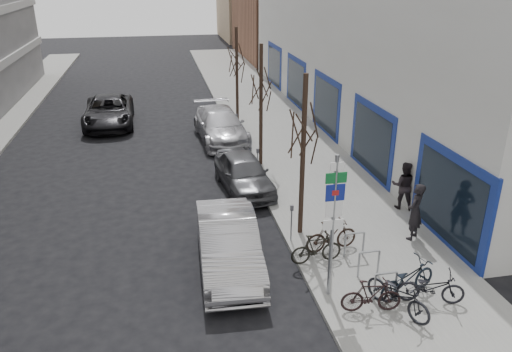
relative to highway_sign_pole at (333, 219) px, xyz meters
name	(u,v)px	position (x,y,z in m)	size (l,w,h in m)	color
ground	(242,309)	(-2.40, 0.01, -2.46)	(120.00, 120.00, 0.00)	black
sidewalk_east	(301,162)	(2.10, 10.01, -2.38)	(5.00, 70.00, 0.15)	slate
commercial_building	(483,32)	(14.60, 16.01, 2.54)	(20.00, 32.00, 10.00)	#B7B7B2
brick_building_far	(301,16)	(10.60, 40.01, 1.54)	(12.00, 14.00, 8.00)	brown
tan_building_far	(272,1)	(11.10, 55.01, 2.04)	(13.00, 12.00, 9.00)	#937A5B
highway_sign_pole	(333,219)	(0.00, 0.00, 0.00)	(0.55, 0.10, 4.20)	gray
bike_rack	(369,261)	(1.40, 0.61, -1.80)	(0.66, 2.26, 0.83)	gray
tree_near	(304,119)	(0.20, 3.51, 1.65)	(1.80, 1.80, 5.50)	black
tree_mid	(261,77)	(0.20, 10.01, 1.65)	(1.80, 1.80, 5.50)	black
tree_far	(237,54)	(0.20, 16.51, 1.65)	(1.80, 1.80, 5.50)	black
meter_front	(292,220)	(-0.25, 3.01, -1.54)	(0.10, 0.08, 1.27)	gray
meter_mid	(258,160)	(-0.25, 8.51, -1.54)	(0.10, 0.08, 1.27)	gray
meter_back	(237,123)	(-0.25, 14.01, -1.54)	(0.10, 0.08, 1.27)	gray
bike_near_left	(399,292)	(1.50, -1.05, -1.71)	(0.59, 1.94, 1.19)	black
bike_near_right	(371,296)	(0.81, -0.92, -1.83)	(0.47, 1.59, 0.96)	black
bike_mid_curb	(408,276)	(2.06, -0.43, -1.72)	(0.58, 1.92, 1.17)	black
bike_mid_inner	(316,248)	(0.15, 1.59, -1.82)	(0.48, 1.61, 0.98)	black
bike_far_curb	(431,285)	(2.51, -0.87, -1.77)	(0.53, 1.77, 1.08)	black
bike_far_inner	(331,235)	(0.82, 2.18, -1.77)	(0.53, 1.77, 1.07)	black
parked_car_front	(228,244)	(-2.44, 2.08, -1.65)	(1.72, 4.92, 1.62)	#A7A6AB
parked_car_mid	(244,173)	(-1.00, 7.65, -1.71)	(1.77, 4.39, 1.49)	#48484D
parked_car_back	(220,125)	(-1.08, 14.17, -1.64)	(2.29, 5.64, 1.64)	#A5A5AA
lane_car	(109,111)	(-7.01, 18.21, -1.65)	(2.69, 5.84, 1.62)	black
pedestrian_near	(415,212)	(3.71, 2.39, -1.34)	(0.71, 0.46, 1.94)	black
pedestrian_far	(404,185)	(4.40, 4.56, -1.39)	(0.67, 0.46, 1.83)	black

